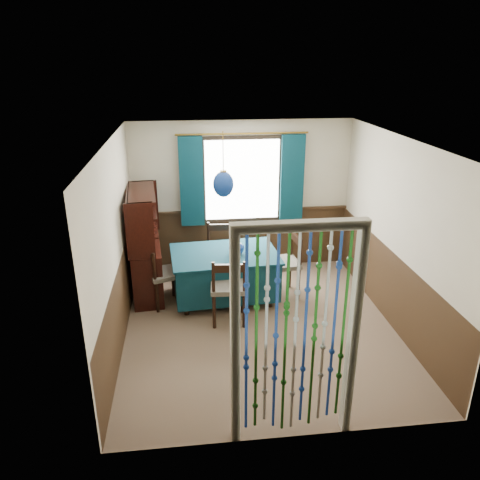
{
  "coord_description": "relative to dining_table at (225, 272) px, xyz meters",
  "views": [
    {
      "loc": [
        -0.91,
        -5.42,
        3.42
      ],
      "look_at": [
        -0.2,
        0.57,
        1.04
      ],
      "focal_mm": 35.0,
      "sensor_mm": 36.0,
      "label": 1
    }
  ],
  "objects": [
    {
      "name": "wall_left",
      "position": [
        -1.41,
        -0.84,
        0.82
      ],
      "size": [
        0.0,
        4.0,
        4.0
      ],
      "primitive_type": "plane",
      "rotation": [
        1.57,
        0.0,
        1.57
      ],
      "color": "beige",
      "rests_on": "ground"
    },
    {
      "name": "vase_sideboard",
      "position": [
        -1.11,
        0.7,
        0.47
      ],
      "size": [
        0.22,
        0.22,
        0.19
      ],
      "primitive_type": "imported",
      "rotation": [
        0.0,
        0.0,
        -0.25
      ],
      "color": "beige",
      "rests_on": "sideboard"
    },
    {
      "name": "ceiling",
      "position": [
        0.39,
        -0.84,
        2.07
      ],
      "size": [
        4.0,
        4.0,
        0.0
      ],
      "primitive_type": "plane",
      "rotation": [
        3.14,
        0.0,
        0.0
      ],
      "color": "silver",
      "rests_on": "ground"
    },
    {
      "name": "chair_far",
      "position": [
        -0.01,
        0.64,
        0.07
      ],
      "size": [
        0.49,
        0.47,
        0.94
      ],
      "rotation": [
        0.0,
        0.0,
        3.07
      ],
      "color": "black",
      "rests_on": "floor"
    },
    {
      "name": "pendant_lamp",
      "position": [
        0.0,
        -0.0,
        1.35
      ],
      "size": [
        0.29,
        0.29,
        0.9
      ],
      "color": "olive",
      "rests_on": "ceiling"
    },
    {
      "name": "wall_front",
      "position": [
        0.39,
        -2.84,
        0.82
      ],
      "size": [
        3.6,
        0.0,
        3.6
      ],
      "primitive_type": "plane",
      "rotation": [
        -1.57,
        0.0,
        0.0
      ],
      "color": "beige",
      "rests_on": "ground"
    },
    {
      "name": "wainscot_right",
      "position": [
        2.18,
        -0.84,
        0.07
      ],
      "size": [
        0.0,
        4.0,
        4.0
      ],
      "primitive_type": "plane",
      "rotation": [
        1.57,
        0.0,
        -1.57
      ],
      "color": "#362414",
      "rests_on": "ground"
    },
    {
      "name": "wainscot_left",
      "position": [
        -1.39,
        -0.84,
        0.07
      ],
      "size": [
        0.0,
        4.0,
        4.0
      ],
      "primitive_type": "plane",
      "rotation": [
        1.57,
        0.0,
        1.57
      ],
      "color": "#362414",
      "rests_on": "ground"
    },
    {
      "name": "floor",
      "position": [
        0.39,
        -0.84,
        -0.43
      ],
      "size": [
        4.0,
        4.0,
        0.0
      ],
      "primitive_type": "plane",
      "color": "brown",
      "rests_on": "ground"
    },
    {
      "name": "dining_table",
      "position": [
        0.0,
        0.0,
        0.0
      ],
      "size": [
        1.61,
        1.17,
        0.74
      ],
      "rotation": [
        0.0,
        0.0,
        0.07
      ],
      "color": "#0C323E",
      "rests_on": "floor"
    },
    {
      "name": "chair_left",
      "position": [
        -0.91,
        -0.07,
        0.05
      ],
      "size": [
        0.55,
        0.56,
        0.92
      ],
      "rotation": [
        0.0,
        0.0,
        -1.25
      ],
      "color": "black",
      "rests_on": "floor"
    },
    {
      "name": "doorway",
      "position": [
        0.39,
        -2.78,
        0.62
      ],
      "size": [
        1.16,
        0.12,
        2.18
      ],
      "primitive_type": null,
      "color": "silver",
      "rests_on": "ground"
    },
    {
      "name": "wall_right",
      "position": [
        2.19,
        -0.84,
        0.82
      ],
      "size": [
        0.0,
        4.0,
        4.0
      ],
      "primitive_type": "plane",
      "rotation": [
        1.57,
        0.0,
        -1.57
      ],
      "color": "beige",
      "rests_on": "ground"
    },
    {
      "name": "bowl_shelf",
      "position": [
        -1.11,
        0.06,
        0.71
      ],
      "size": [
        0.29,
        0.29,
        0.05
      ],
      "primitive_type": "imported",
      "rotation": [
        0.0,
        0.0,
        -0.4
      ],
      "color": "beige",
      "rests_on": "sideboard"
    },
    {
      "name": "sideboard",
      "position": [
        -1.17,
        0.36,
        0.14
      ],
      "size": [
        0.53,
        1.27,
        1.62
      ],
      "rotation": [
        0.0,
        0.0,
        0.08
      ],
      "color": "black",
      "rests_on": "floor"
    },
    {
      "name": "wainscot_back",
      "position": [
        0.39,
        1.14,
        0.07
      ],
      "size": [
        3.6,
        0.0,
        3.6
      ],
      "primitive_type": "plane",
      "rotation": [
        1.57,
        0.0,
        0.0
      ],
      "color": "#362414",
      "rests_on": "ground"
    },
    {
      "name": "chair_right",
      "position": [
        0.91,
        0.03,
        0.09
      ],
      "size": [
        0.51,
        0.53,
        0.98
      ],
      "rotation": [
        0.0,
        0.0,
        1.68
      ],
      "color": "black",
      "rests_on": "floor"
    },
    {
      "name": "window",
      "position": [
        0.39,
        1.11,
        1.12
      ],
      "size": [
        1.32,
        0.12,
        1.42
      ],
      "primitive_type": "cube",
      "color": "black",
      "rests_on": "wall_back"
    },
    {
      "name": "vase_table",
      "position": [
        0.18,
        -0.03,
        0.42
      ],
      "size": [
        0.25,
        0.25,
        0.22
      ],
      "primitive_type": "imported",
      "rotation": [
        0.0,
        0.0,
        -0.24
      ],
      "color": "navy",
      "rests_on": "dining_table"
    },
    {
      "name": "wainscot_front",
      "position": [
        0.39,
        -2.83,
        0.07
      ],
      "size": [
        3.6,
        0.0,
        3.6
      ],
      "primitive_type": "plane",
      "rotation": [
        -1.57,
        0.0,
        0.0
      ],
      "color": "#362414",
      "rests_on": "ground"
    },
    {
      "name": "chair_near",
      "position": [
        -0.0,
        -0.67,
        0.08
      ],
      "size": [
        0.51,
        0.49,
        0.97
      ],
      "rotation": [
        0.0,
        0.0,
        -0.07
      ],
      "color": "black",
      "rests_on": "floor"
    },
    {
      "name": "wall_back",
      "position": [
        0.39,
        1.16,
        0.82
      ],
      "size": [
        3.6,
        0.0,
        3.6
      ],
      "primitive_type": "plane",
      "rotation": [
        1.57,
        0.0,
        0.0
      ],
      "color": "beige",
      "rests_on": "ground"
    }
  ]
}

